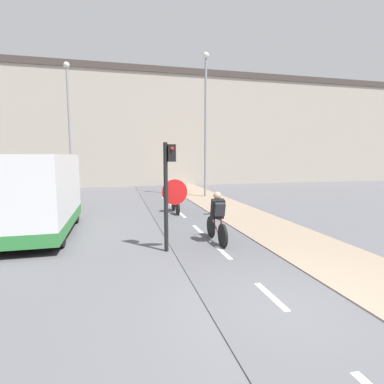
{
  "coord_description": "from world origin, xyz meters",
  "views": [
    {
      "loc": [
        -2.61,
        -4.09,
        2.53
      ],
      "look_at": [
        0.0,
        6.32,
        1.2
      ],
      "focal_mm": 28.0,
      "sensor_mm": 36.0,
      "label": 1
    }
  ],
  "objects_px": {
    "street_lamp_sidewalk": "(206,113)",
    "cyclist_near": "(217,219)",
    "traffic_light_pole": "(169,184)",
    "cyclist_far": "(175,198)",
    "van": "(36,196)",
    "street_lamp_far": "(69,117)"
  },
  "relations": [
    {
      "from": "street_lamp_far",
      "to": "cyclist_far",
      "type": "distance_m",
      "value": 9.96
    },
    {
      "from": "traffic_light_pole",
      "to": "van",
      "type": "bearing_deg",
      "value": 145.72
    },
    {
      "from": "traffic_light_pole",
      "to": "street_lamp_far",
      "type": "height_order",
      "value": "street_lamp_far"
    },
    {
      "from": "street_lamp_far",
      "to": "cyclist_near",
      "type": "height_order",
      "value": "street_lamp_far"
    },
    {
      "from": "street_lamp_sidewalk",
      "to": "cyclist_far",
      "type": "bearing_deg",
      "value": -120.99
    },
    {
      "from": "traffic_light_pole",
      "to": "street_lamp_sidewalk",
      "type": "height_order",
      "value": "street_lamp_sidewalk"
    },
    {
      "from": "traffic_light_pole",
      "to": "cyclist_far",
      "type": "xyz_separation_m",
      "value": [
        1.14,
        5.1,
        -1.11
      ]
    },
    {
      "from": "street_lamp_sidewalk",
      "to": "cyclist_near",
      "type": "xyz_separation_m",
      "value": [
        -2.37,
        -9.17,
        -4.27
      ]
    },
    {
      "from": "street_lamp_far",
      "to": "van",
      "type": "distance_m",
      "value": 10.55
    },
    {
      "from": "cyclist_near",
      "to": "cyclist_far",
      "type": "height_order",
      "value": "cyclist_near"
    },
    {
      "from": "traffic_light_pole",
      "to": "street_lamp_far",
      "type": "relative_size",
      "value": 0.35
    },
    {
      "from": "street_lamp_sidewalk",
      "to": "cyclist_near",
      "type": "distance_m",
      "value": 10.39
    },
    {
      "from": "traffic_light_pole",
      "to": "van",
      "type": "height_order",
      "value": "traffic_light_pole"
    },
    {
      "from": "street_lamp_sidewalk",
      "to": "cyclist_far",
      "type": "distance_m",
      "value": 6.78
    },
    {
      "from": "van",
      "to": "traffic_light_pole",
      "type": "bearing_deg",
      "value": -34.28
    },
    {
      "from": "traffic_light_pole",
      "to": "van",
      "type": "xyz_separation_m",
      "value": [
        -3.78,
        2.58,
        -0.52
      ]
    },
    {
      "from": "cyclist_near",
      "to": "van",
      "type": "relative_size",
      "value": 0.36
    },
    {
      "from": "traffic_light_pole",
      "to": "street_lamp_sidewalk",
      "type": "bearing_deg",
      "value": 68.19
    },
    {
      "from": "cyclist_far",
      "to": "van",
      "type": "relative_size",
      "value": 0.35
    },
    {
      "from": "cyclist_near",
      "to": "cyclist_far",
      "type": "xyz_separation_m",
      "value": [
        -0.32,
        4.69,
        -0.04
      ]
    },
    {
      "from": "street_lamp_far",
      "to": "street_lamp_sidewalk",
      "type": "bearing_deg",
      "value": -20.23
    },
    {
      "from": "traffic_light_pole",
      "to": "cyclist_near",
      "type": "height_order",
      "value": "traffic_light_pole"
    }
  ]
}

